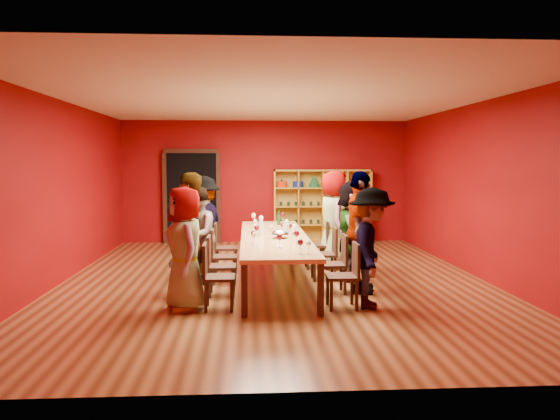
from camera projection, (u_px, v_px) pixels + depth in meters
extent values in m
cube|color=#583017|center=(274.00, 281.00, 9.18)|extent=(7.10, 9.10, 0.02)
cube|color=#710508|center=(265.00, 182.00, 13.53)|extent=(7.10, 0.02, 3.00)
cube|color=#710508|center=(301.00, 219.00, 4.56)|extent=(7.10, 0.02, 3.00)
cube|color=#710508|center=(58.00, 192.00, 8.83)|extent=(0.02, 9.10, 3.00)
cube|color=#710508|center=(480.00, 190.00, 9.26)|extent=(0.02, 9.10, 3.00)
cube|color=silver|center=(274.00, 99.00, 8.91)|extent=(7.10, 9.10, 0.02)
cube|color=tan|center=(274.00, 238.00, 9.11)|extent=(1.10, 4.50, 0.06)
cube|color=black|center=(244.00, 290.00, 6.96)|extent=(0.08, 0.08, 0.69)
cube|color=black|center=(245.00, 241.00, 11.27)|extent=(0.08, 0.08, 0.69)
cube|color=black|center=(321.00, 289.00, 7.02)|extent=(0.08, 0.08, 0.69)
cube|color=black|center=(292.00, 241.00, 11.33)|extent=(0.08, 0.08, 0.69)
cube|color=black|center=(192.00, 198.00, 13.39)|extent=(1.20, 0.14, 2.20)
cube|color=black|center=(191.00, 151.00, 13.22)|extent=(1.32, 0.06, 0.10)
cube|color=black|center=(165.00, 198.00, 13.28)|extent=(0.10, 0.06, 2.20)
cube|color=black|center=(218.00, 198.00, 13.36)|extent=(0.10, 0.06, 2.20)
cube|color=#BA8F29|center=(274.00, 206.00, 13.37)|extent=(0.04, 0.40, 1.80)
cube|color=#BA8F29|center=(369.00, 206.00, 13.51)|extent=(0.04, 0.40, 1.80)
cube|color=#BA8F29|center=(322.00, 170.00, 13.36)|extent=(2.40, 0.40, 0.04)
cube|color=#BA8F29|center=(322.00, 241.00, 13.52)|extent=(2.40, 0.40, 0.04)
cube|color=#BA8F29|center=(321.00, 205.00, 13.63)|extent=(2.40, 0.02, 1.80)
cube|color=#BA8F29|center=(322.00, 224.00, 13.48)|extent=(2.36, 0.38, 0.03)
cube|color=#BA8F29|center=(322.00, 206.00, 13.44)|extent=(2.36, 0.38, 0.03)
cube|color=#BA8F29|center=(322.00, 188.00, 13.40)|extent=(2.36, 0.38, 0.03)
cube|color=#BA8F29|center=(298.00, 206.00, 13.40)|extent=(0.03, 0.38, 1.76)
cube|color=#BA8F29|center=(322.00, 206.00, 13.44)|extent=(0.03, 0.38, 1.76)
cube|color=#BA8F29|center=(346.00, 206.00, 13.48)|extent=(0.03, 0.38, 1.76)
cylinder|color=red|center=(282.00, 184.00, 13.33)|extent=(0.26, 0.26, 0.15)
sphere|color=black|center=(282.00, 180.00, 13.32)|extent=(0.05, 0.05, 0.05)
cylinder|color=navy|center=(298.00, 184.00, 13.36)|extent=(0.26, 0.26, 0.15)
sphere|color=black|center=(298.00, 180.00, 13.35)|extent=(0.05, 0.05, 0.05)
cylinder|color=#1A6B3D|center=(314.00, 186.00, 13.38)|extent=(0.26, 0.26, 0.08)
cone|color=#1A6B3D|center=(314.00, 180.00, 13.37)|extent=(0.24, 0.24, 0.22)
cylinder|color=#AB131A|center=(330.00, 184.00, 13.40)|extent=(0.26, 0.26, 0.15)
sphere|color=black|center=(330.00, 180.00, 13.40)|extent=(0.05, 0.05, 0.05)
cylinder|color=gold|center=(346.00, 184.00, 13.43)|extent=(0.26, 0.26, 0.15)
sphere|color=black|center=(346.00, 180.00, 13.42)|extent=(0.05, 0.05, 0.05)
cylinder|color=red|center=(362.00, 184.00, 13.45)|extent=(0.26, 0.26, 0.15)
sphere|color=black|center=(363.00, 180.00, 13.44)|extent=(0.05, 0.05, 0.05)
cylinder|color=black|center=(281.00, 222.00, 13.41)|extent=(0.07, 0.07, 0.10)
cylinder|color=black|center=(288.00, 222.00, 13.42)|extent=(0.07, 0.07, 0.10)
cylinder|color=black|center=(296.00, 222.00, 13.43)|extent=(0.07, 0.07, 0.10)
cylinder|color=black|center=(303.00, 222.00, 13.44)|extent=(0.07, 0.07, 0.10)
cylinder|color=black|center=(311.00, 222.00, 13.46)|extent=(0.07, 0.07, 0.10)
cylinder|color=black|center=(318.00, 222.00, 13.47)|extent=(0.07, 0.07, 0.10)
cylinder|color=black|center=(326.00, 222.00, 13.48)|extent=(0.07, 0.07, 0.10)
cylinder|color=black|center=(333.00, 222.00, 13.49)|extent=(0.07, 0.07, 0.10)
cylinder|color=black|center=(340.00, 221.00, 13.50)|extent=(0.07, 0.07, 0.10)
cylinder|color=black|center=(348.00, 221.00, 13.51)|extent=(0.07, 0.07, 0.10)
cylinder|color=black|center=(355.00, 221.00, 13.52)|extent=(0.07, 0.07, 0.10)
cylinder|color=black|center=(363.00, 221.00, 13.53)|extent=(0.07, 0.07, 0.10)
cylinder|color=black|center=(281.00, 204.00, 13.37)|extent=(0.07, 0.07, 0.10)
cylinder|color=black|center=(288.00, 204.00, 13.38)|extent=(0.07, 0.07, 0.10)
cylinder|color=black|center=(296.00, 204.00, 13.39)|extent=(0.07, 0.07, 0.10)
cylinder|color=black|center=(303.00, 204.00, 13.41)|extent=(0.07, 0.07, 0.10)
cylinder|color=black|center=(311.00, 204.00, 13.42)|extent=(0.07, 0.07, 0.10)
cylinder|color=black|center=(318.00, 203.00, 13.43)|extent=(0.07, 0.07, 0.10)
cylinder|color=black|center=(326.00, 203.00, 13.44)|extent=(0.07, 0.07, 0.10)
cylinder|color=black|center=(333.00, 203.00, 13.45)|extent=(0.07, 0.07, 0.10)
cylinder|color=black|center=(341.00, 203.00, 13.46)|extent=(0.07, 0.07, 0.10)
cylinder|color=black|center=(348.00, 203.00, 13.47)|extent=(0.07, 0.07, 0.10)
cylinder|color=black|center=(355.00, 203.00, 13.48)|extent=(0.07, 0.07, 0.10)
cylinder|color=black|center=(363.00, 203.00, 13.49)|extent=(0.07, 0.07, 0.10)
cube|color=black|center=(219.00, 278.00, 7.33)|extent=(0.42, 0.42, 0.04)
cube|color=black|center=(205.00, 260.00, 7.30)|extent=(0.04, 0.40, 0.44)
cube|color=black|center=(206.00, 297.00, 7.17)|extent=(0.04, 0.04, 0.41)
cube|color=black|center=(232.00, 297.00, 7.19)|extent=(0.04, 0.04, 0.41)
cube|color=black|center=(208.00, 291.00, 7.51)|extent=(0.04, 0.04, 0.41)
cube|color=black|center=(232.00, 291.00, 7.53)|extent=(0.04, 0.04, 0.41)
imported|color=#6197C9|center=(185.00, 249.00, 7.27)|extent=(0.69, 0.91, 1.66)
cube|color=black|center=(222.00, 267.00, 8.10)|extent=(0.42, 0.42, 0.04)
cube|color=black|center=(209.00, 251.00, 8.06)|extent=(0.04, 0.40, 0.44)
cube|color=black|center=(210.00, 284.00, 7.94)|extent=(0.04, 0.04, 0.41)
cube|color=black|center=(233.00, 284.00, 7.96)|extent=(0.04, 0.04, 0.41)
cube|color=black|center=(211.00, 279.00, 8.28)|extent=(0.04, 0.04, 0.41)
cube|color=black|center=(234.00, 279.00, 8.30)|extent=(0.04, 0.04, 0.41)
imported|color=#515156|center=(188.00, 235.00, 8.02)|extent=(0.67, 0.79, 1.83)
cube|color=black|center=(224.00, 257.00, 8.92)|extent=(0.42, 0.42, 0.04)
cube|color=black|center=(212.00, 243.00, 8.89)|extent=(0.04, 0.40, 0.44)
cube|color=black|center=(213.00, 273.00, 8.76)|extent=(0.04, 0.04, 0.41)
cube|color=black|center=(234.00, 273.00, 8.78)|extent=(0.04, 0.04, 0.41)
cube|color=black|center=(214.00, 269.00, 9.10)|extent=(0.04, 0.04, 0.41)
cube|color=black|center=(235.00, 268.00, 9.12)|extent=(0.04, 0.04, 0.41)
imported|color=silver|center=(197.00, 236.00, 8.86)|extent=(0.53, 0.82, 1.58)
cube|color=black|center=(226.00, 248.00, 9.84)|extent=(0.42, 0.42, 0.04)
cube|color=black|center=(216.00, 235.00, 9.81)|extent=(0.04, 0.40, 0.44)
cube|color=black|center=(216.00, 262.00, 9.68)|extent=(0.04, 0.04, 0.41)
cube|color=black|center=(236.00, 262.00, 9.70)|extent=(0.04, 0.04, 0.41)
cube|color=black|center=(217.00, 259.00, 10.02)|extent=(0.04, 0.04, 0.41)
cube|color=black|center=(236.00, 259.00, 10.04)|extent=(0.04, 0.04, 0.41)
imported|color=beige|center=(203.00, 224.00, 9.78)|extent=(0.82, 1.21, 1.73)
cube|color=black|center=(342.00, 277.00, 7.39)|extent=(0.42, 0.42, 0.04)
cube|color=black|center=(356.00, 259.00, 7.38)|extent=(0.04, 0.40, 0.44)
cube|color=black|center=(331.00, 296.00, 7.23)|extent=(0.04, 0.04, 0.41)
cube|color=black|center=(357.00, 296.00, 7.25)|extent=(0.04, 0.04, 0.41)
cube|color=black|center=(328.00, 290.00, 7.57)|extent=(0.04, 0.04, 0.41)
cube|color=black|center=(352.00, 290.00, 7.59)|extent=(0.04, 0.04, 0.41)
imported|color=#161C3C|center=(371.00, 248.00, 7.38)|extent=(0.69, 1.14, 1.64)
cube|color=black|center=(332.00, 265.00, 8.25)|extent=(0.42, 0.42, 0.04)
cube|color=black|center=(345.00, 249.00, 8.24)|extent=(0.04, 0.40, 0.44)
cube|color=black|center=(322.00, 282.00, 8.09)|extent=(0.04, 0.04, 0.41)
cube|color=black|center=(345.00, 282.00, 8.11)|extent=(0.04, 0.04, 0.41)
cube|color=black|center=(319.00, 277.00, 8.43)|extent=(0.04, 0.04, 0.41)
cube|color=black|center=(341.00, 277.00, 8.45)|extent=(0.04, 0.04, 0.41)
imported|color=silver|center=(360.00, 232.00, 8.23)|extent=(0.72, 1.17, 1.85)
cube|color=black|center=(324.00, 255.00, 9.16)|extent=(0.42, 0.42, 0.04)
cube|color=black|center=(335.00, 240.00, 9.15)|extent=(0.04, 0.40, 0.44)
cube|color=black|center=(315.00, 270.00, 9.00)|extent=(0.04, 0.04, 0.41)
cube|color=black|center=(335.00, 270.00, 9.02)|extent=(0.04, 0.04, 0.41)
cube|color=black|center=(312.00, 266.00, 9.34)|extent=(0.04, 0.04, 0.41)
cube|color=black|center=(332.00, 266.00, 9.36)|extent=(0.04, 0.04, 0.41)
imported|color=#131735|center=(351.00, 231.00, 9.15)|extent=(0.62, 1.58, 1.66)
cube|color=black|center=(316.00, 245.00, 10.17)|extent=(0.42, 0.42, 0.04)
cube|color=black|center=(326.00, 233.00, 10.17)|extent=(0.04, 0.40, 0.44)
cube|color=black|center=(308.00, 259.00, 10.01)|extent=(0.04, 0.04, 0.41)
cube|color=black|center=(326.00, 259.00, 10.04)|extent=(0.04, 0.04, 0.41)
cube|color=black|center=(306.00, 256.00, 10.35)|extent=(0.04, 0.04, 0.41)
cube|color=black|center=(324.00, 256.00, 10.37)|extent=(0.04, 0.04, 0.41)
imported|color=#151A3C|center=(334.00, 220.00, 10.15)|extent=(0.51, 0.90, 1.82)
cylinder|color=white|center=(290.00, 235.00, 9.21)|extent=(0.06, 0.06, 0.01)
cylinder|color=white|center=(290.00, 231.00, 9.20)|extent=(0.01, 0.01, 0.11)
ellipsoid|color=#4C0812|center=(290.00, 226.00, 9.19)|extent=(0.08, 0.08, 0.09)
cylinder|color=white|center=(294.00, 242.00, 8.39)|extent=(0.06, 0.06, 0.01)
cylinder|color=white|center=(294.00, 239.00, 8.38)|extent=(0.01, 0.01, 0.10)
ellipsoid|color=#D5C185|center=(294.00, 233.00, 8.38)|extent=(0.07, 0.07, 0.08)
cylinder|color=white|center=(294.00, 236.00, 9.06)|extent=(0.06, 0.06, 0.01)
cylinder|color=white|center=(294.00, 232.00, 9.06)|extent=(0.01, 0.01, 0.11)
ellipsoid|color=white|center=(294.00, 227.00, 9.05)|extent=(0.08, 0.08, 0.09)
cylinder|color=white|center=(280.00, 248.00, 7.83)|extent=(0.07, 0.07, 0.01)
cylinder|color=white|center=(280.00, 243.00, 7.83)|extent=(0.01, 0.01, 0.11)
ellipsoid|color=#4C0812|center=(280.00, 237.00, 7.82)|extent=(0.08, 0.08, 0.10)
cylinder|color=white|center=(297.00, 244.00, 8.17)|extent=(0.07, 0.07, 0.01)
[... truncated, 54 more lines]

